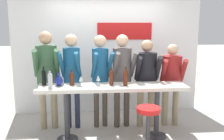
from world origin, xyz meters
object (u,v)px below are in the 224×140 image
at_px(person_center, 122,70).
at_px(person_center_right, 146,74).
at_px(wine_glass_1, 98,78).
at_px(person_right, 172,76).
at_px(person_far_left, 47,69).
at_px(wine_glass_0, 81,79).
at_px(tasting_table, 112,94).
at_px(person_left, 72,70).
at_px(wine_bottle_1, 44,77).
at_px(wine_bottle_0, 50,80).
at_px(wine_bottle_3, 126,77).
at_px(bar_stool, 148,123).
at_px(person_center_left, 100,70).
at_px(wine_bottle_4, 72,78).
at_px(decorative_vase, 59,81).
at_px(wine_bottle_2, 111,77).

distance_m(person_center, person_center_right, 0.46).
bearing_deg(wine_glass_1, person_right, 18.74).
relative_size(person_far_left, wine_glass_0, 10.35).
relative_size(tasting_table, wine_glass_1, 14.07).
xyz_separation_m(person_center, wine_glass_1, (-0.46, -0.48, -0.04)).
distance_m(person_left, wine_bottle_1, 0.59).
relative_size(wine_bottle_0, wine_bottle_3, 0.95).
height_order(bar_stool, person_center, person_center).
xyz_separation_m(person_left, wine_glass_0, (0.19, -0.53, -0.06)).
relative_size(person_center_right, wine_glass_0, 9.43).
relative_size(person_left, person_center_left, 1.01).
height_order(person_left, wine_glass_0, person_left).
height_order(wine_bottle_3, wine_glass_0, wine_bottle_3).
height_order(wine_bottle_4, wine_glass_1, wine_bottle_4).
distance_m(bar_stool, wine_glass_1, 1.09).
bearing_deg(person_right, decorative_vase, -162.24).
bearing_deg(person_right, wine_glass_0, -158.07).
bearing_deg(wine_bottle_1, decorative_vase, -19.64).
bearing_deg(wine_bottle_1, wine_bottle_4, -5.16).
bearing_deg(wine_bottle_0, tasting_table, 5.37).
distance_m(bar_stool, person_left, 1.73).
bearing_deg(wine_bottle_3, person_center_right, 46.39).
bearing_deg(wine_glass_1, person_left, 133.24).
relative_size(wine_bottle_0, decorative_vase, 1.37).
height_order(bar_stool, person_right, person_right).
bearing_deg(person_left, person_center, 5.69).
distance_m(bar_stool, person_center_left, 1.42).
xyz_separation_m(person_left, wine_bottle_0, (-0.30, -0.61, -0.05)).
xyz_separation_m(bar_stool, person_center_left, (-0.67, 1.08, 0.63)).
xyz_separation_m(person_right, wine_glass_0, (-1.69, -0.51, 0.09)).
height_order(person_far_left, wine_glass_1, person_far_left).
xyz_separation_m(person_right, wine_bottle_2, (-1.19, -0.47, 0.11)).
relative_size(person_left, person_right, 1.12).
bearing_deg(person_far_left, person_center_left, -8.32).
bearing_deg(person_right, wine_bottle_0, -159.79).
height_order(wine_bottle_0, wine_bottle_4, wine_bottle_0).
distance_m(wine_bottle_2, wine_glass_1, 0.22).
bearing_deg(decorative_vase, wine_bottle_0, -133.52).
bearing_deg(wine_glass_1, person_center_left, 83.58).
height_order(tasting_table, wine_glass_0, wine_glass_0).
height_order(person_far_left, wine_bottle_2, person_far_left).
height_order(wine_bottle_0, wine_glass_1, wine_bottle_0).
xyz_separation_m(tasting_table, decorative_vase, (-0.89, 0.03, 0.24)).
distance_m(person_left, wine_bottle_0, 0.68).
xyz_separation_m(wine_bottle_2, wine_glass_1, (-0.22, -0.01, -0.02)).
bearing_deg(bar_stool, person_center_right, 79.59).
height_order(person_far_left, person_left, person_far_left).
relative_size(person_left, person_center, 1.01).
xyz_separation_m(person_far_left, person_center_left, (0.98, -0.00, -0.02)).
bearing_deg(wine_glass_0, person_right, 16.78).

